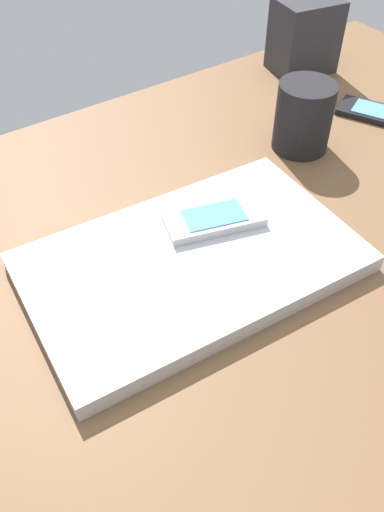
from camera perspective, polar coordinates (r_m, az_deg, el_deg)
The scene contains 6 objects.
desk_surface at distance 61.97cm, azimuth 6.22°, elevation -0.69°, with size 120.00×80.00×3.00cm, color brown.
laptop_closed at distance 58.08cm, azimuth 0.00°, elevation -0.66°, with size 35.51×21.55×2.11cm, color #B7BABC.
cell_phone_on_laptop at distance 60.84cm, azimuth 2.36°, elevation 3.98°, with size 12.14×8.00×1.23cm.
cell_phone_on_desk at distance 88.86cm, azimuth 19.22°, elevation 14.22°, with size 10.08×12.92×1.03cm.
pen_cup at distance 76.42cm, azimuth 11.85°, elevation 14.37°, with size 7.79×7.79×9.48cm, color black.
desk_organizer at distance 97.77cm, azimuth 11.95°, elevation 22.07°, with size 10.08×7.71×11.64cm, color #2D2D33.
Camera 1 is at (-30.02, -31.48, 45.64)cm, focal length 37.36 mm.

